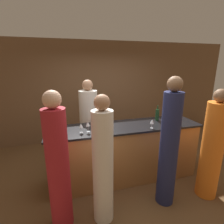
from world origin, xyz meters
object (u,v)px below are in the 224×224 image
at_px(guest_0, 169,147).
at_px(wine_bottle_0, 157,114).
at_px(guest_3, 58,167).
at_px(guest_1, 212,149).
at_px(bartender, 89,126).
at_px(guest_2, 103,165).

relative_size(guest_0, wine_bottle_0, 6.70).
bearing_deg(guest_3, guest_0, 0.00).
bearing_deg(guest_0, guest_3, -180.00).
relative_size(guest_0, guest_3, 1.07).
bearing_deg(guest_1, guest_3, 178.74).
height_order(guest_3, wine_bottle_0, guest_3).
bearing_deg(guest_1, wine_bottle_0, 115.90).
relative_size(bartender, wine_bottle_0, 6.19).
relative_size(guest_1, guest_3, 0.97).
height_order(guest_0, guest_1, guest_0).
xyz_separation_m(guest_1, guest_3, (-2.38, 0.05, 0.05)).
distance_m(bartender, guest_0, 1.85).
bearing_deg(guest_2, wine_bottle_0, 35.88).
relative_size(bartender, guest_1, 1.02).
distance_m(guest_0, guest_2, 1.04).
xyz_separation_m(bartender, wine_bottle_0, (1.29, -0.65, 0.34)).
height_order(guest_0, guest_2, guest_0).
height_order(guest_1, guest_2, guest_2).
bearing_deg(guest_3, guest_1, -1.26).
distance_m(guest_0, guest_3, 1.61).
relative_size(guest_2, wine_bottle_0, 6.06).
relative_size(bartender, guest_0, 0.92).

